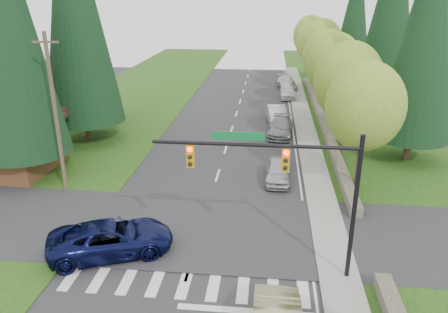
% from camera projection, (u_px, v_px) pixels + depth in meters
% --- Properties ---
extents(grass_east, '(14.00, 110.00, 0.06)m').
position_uv_depth(grass_east, '(392.00, 159.00, 33.56)').
color(grass_east, '#1B4412').
rests_on(grass_east, ground).
extents(grass_west, '(14.00, 110.00, 0.06)m').
position_uv_depth(grass_west, '(69.00, 147.00, 36.14)').
color(grass_west, '#1B4412').
rests_on(grass_west, ground).
extents(cross_street, '(120.00, 8.00, 0.10)m').
position_uv_depth(cross_street, '(201.00, 230.00, 23.71)').
color(cross_street, '#28282B').
rests_on(cross_street, ground).
extents(sidewalk_east, '(1.80, 80.00, 0.13)m').
position_uv_depth(sidewalk_east, '(310.00, 147.00, 36.02)').
color(sidewalk_east, gray).
rests_on(sidewalk_east, ground).
extents(curb_east, '(0.20, 80.00, 0.13)m').
position_uv_depth(curb_east, '(299.00, 147.00, 36.10)').
color(curb_east, gray).
rests_on(curb_east, ground).
extents(stone_wall_north, '(0.70, 40.00, 0.70)m').
position_uv_depth(stone_wall_north, '(321.00, 118.00, 43.18)').
color(stone_wall_north, '#4C4438').
rests_on(stone_wall_north, ground).
extents(traffic_signal, '(8.70, 0.37, 6.80)m').
position_uv_depth(traffic_signal, '(289.00, 174.00, 18.25)').
color(traffic_signal, black).
rests_on(traffic_signal, ground).
extents(brown_building, '(8.40, 8.40, 5.40)m').
position_uv_depth(brown_building, '(4.00, 128.00, 30.59)').
color(brown_building, '#4C2D19').
rests_on(brown_building, ground).
extents(utility_pole, '(1.60, 0.24, 10.00)m').
position_uv_depth(utility_pole, '(56.00, 114.00, 26.54)').
color(utility_pole, '#473828').
rests_on(utility_pole, ground).
extents(decid_tree_0, '(4.80, 4.80, 8.37)m').
position_uv_depth(decid_tree_0, '(365.00, 106.00, 26.38)').
color(decid_tree_0, '#38281C').
rests_on(decid_tree_0, ground).
extents(decid_tree_1, '(5.20, 5.20, 8.80)m').
position_uv_depth(decid_tree_1, '(349.00, 81.00, 32.81)').
color(decid_tree_1, '#38281C').
rests_on(decid_tree_1, ground).
extents(decid_tree_2, '(5.00, 5.00, 8.82)m').
position_uv_depth(decid_tree_2, '(334.00, 65.00, 39.29)').
color(decid_tree_2, '#38281C').
rests_on(decid_tree_2, ground).
extents(decid_tree_3, '(5.00, 5.00, 8.55)m').
position_uv_depth(decid_tree_3, '(326.00, 57.00, 45.88)').
color(decid_tree_3, '#38281C').
rests_on(decid_tree_3, ground).
extents(decid_tree_4, '(5.40, 5.40, 9.18)m').
position_uv_depth(decid_tree_4, '(321.00, 45.00, 52.23)').
color(decid_tree_4, '#38281C').
rests_on(decid_tree_4, ground).
extents(decid_tree_5, '(4.80, 4.80, 8.30)m').
position_uv_depth(decid_tree_5, '(314.00, 43.00, 58.95)').
color(decid_tree_5, '#38281C').
rests_on(decid_tree_5, ground).
extents(decid_tree_6, '(5.20, 5.20, 8.86)m').
position_uv_depth(decid_tree_6, '(311.00, 36.00, 65.32)').
color(decid_tree_6, '#38281C').
rests_on(decid_tree_6, ground).
extents(conifer_w_a, '(6.12, 6.12, 19.80)m').
position_uv_depth(conifer_w_a, '(4.00, 14.00, 26.74)').
color(conifer_w_a, '#38281C').
rests_on(conifer_w_a, ground).
extents(conifer_w_c, '(6.46, 6.46, 20.80)m').
position_uv_depth(conifer_w_c, '(74.00, 3.00, 33.90)').
color(conifer_w_c, '#38281C').
rests_on(conifer_w_c, ground).
extents(conifer_w_e, '(5.78, 5.78, 18.80)m').
position_uv_depth(conifer_w_e, '(82.00, 12.00, 40.03)').
color(conifer_w_e, '#38281C').
rests_on(conifer_w_e, ground).
extents(conifer_e_a, '(5.44, 5.44, 17.80)m').
position_uv_depth(conifer_e_a, '(427.00, 27.00, 29.99)').
color(conifer_e_a, '#38281C').
rests_on(conifer_e_a, ground).
extents(conifer_e_b, '(6.12, 6.12, 19.80)m').
position_uv_depth(conifer_e_b, '(392.00, 6.00, 42.55)').
color(conifer_e_b, '#38281C').
rests_on(conifer_e_b, ground).
extents(conifer_e_c, '(5.10, 5.10, 16.80)m').
position_uv_depth(conifer_e_c, '(355.00, 15.00, 56.20)').
color(conifer_e_c, '#38281C').
rests_on(conifer_e_c, ground).
extents(suv_navy, '(6.57, 4.76, 1.66)m').
position_uv_depth(suv_navy, '(111.00, 238.00, 21.29)').
color(suv_navy, '#0B0F39').
rests_on(suv_navy, ground).
extents(parked_car_a, '(1.76, 4.18, 1.41)m').
position_uv_depth(parked_car_a, '(278.00, 171.00, 29.53)').
color(parked_car_a, '#B5B4B9').
rests_on(parked_car_a, ground).
extents(parked_car_b, '(2.55, 5.17, 1.45)m').
position_uv_depth(parked_car_b, '(281.00, 128.00, 38.93)').
color(parked_car_b, gray).
rests_on(parked_car_b, ground).
extents(parked_car_c, '(2.31, 5.15, 1.64)m').
position_uv_depth(parked_car_c, '(277.00, 115.00, 42.52)').
color(parked_car_c, silver).
rests_on(parked_car_c, ground).
extents(parked_car_d, '(1.87, 4.44, 1.50)m').
position_uv_depth(parked_car_d, '(288.00, 92.00, 52.40)').
color(parked_car_d, silver).
rests_on(parked_car_d, ground).
extents(parked_car_e, '(2.90, 5.61, 1.56)m').
position_uv_depth(parked_car_e, '(287.00, 83.00, 57.48)').
color(parked_car_e, silver).
rests_on(parked_car_e, ground).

